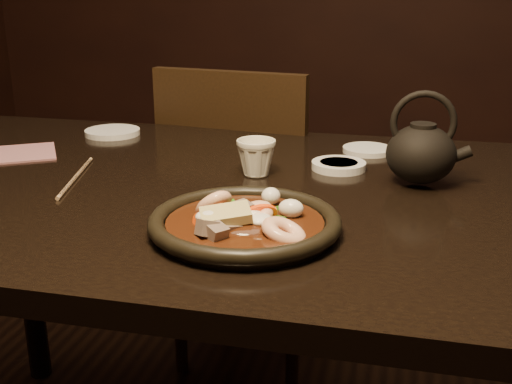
% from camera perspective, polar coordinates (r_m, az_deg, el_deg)
% --- Properties ---
extents(table, '(1.60, 0.90, 0.75)m').
position_cam_1_polar(table, '(1.18, -0.95, -3.08)').
color(table, black).
rests_on(table, floor).
extents(chair, '(0.47, 0.47, 0.89)m').
position_cam_1_polar(chair, '(1.79, -0.80, -1.80)').
color(chair, black).
rests_on(chair, floor).
extents(plate, '(0.28, 0.28, 0.03)m').
position_cam_1_polar(plate, '(0.94, -1.00, -2.83)').
color(plate, black).
rests_on(plate, table).
extents(stirfry, '(0.19, 0.18, 0.07)m').
position_cam_1_polar(stirfry, '(0.93, -1.04, -2.50)').
color(stirfry, '#331609').
rests_on(stirfry, plate).
extents(soy_dish, '(0.11, 0.11, 0.01)m').
position_cam_1_polar(soy_dish, '(1.26, 7.36, 2.35)').
color(soy_dish, white).
rests_on(soy_dish, table).
extents(saucer_left, '(0.13, 0.13, 0.01)m').
position_cam_1_polar(saucer_left, '(1.57, -12.64, 5.22)').
color(saucer_left, white).
rests_on(saucer_left, table).
extents(saucer_right, '(0.11, 0.11, 0.01)m').
position_cam_1_polar(saucer_right, '(1.40, 9.89, 3.72)').
color(saucer_right, white).
rests_on(saucer_right, table).
extents(tea_cup, '(0.10, 0.09, 0.07)m').
position_cam_1_polar(tea_cup, '(1.21, 0.02, 3.19)').
color(tea_cup, white).
rests_on(tea_cup, table).
extents(chopsticks, '(0.07, 0.24, 0.01)m').
position_cam_1_polar(chopsticks, '(1.24, -15.73, 1.30)').
color(chopsticks, tan).
rests_on(chopsticks, table).
extents(napkin, '(0.20, 0.20, 0.00)m').
position_cam_1_polar(napkin, '(1.45, -20.31, 3.24)').
color(napkin, '#9B5F65').
rests_on(napkin, table).
extents(teapot, '(0.15, 0.12, 0.17)m').
position_cam_1_polar(teapot, '(1.18, 14.50, 3.56)').
color(teapot, black).
rests_on(teapot, table).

